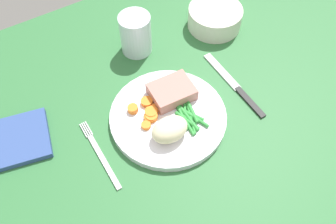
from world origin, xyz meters
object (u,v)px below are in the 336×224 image
(water_glass, at_px, (136,36))
(napkin, at_px, (17,140))
(fork, at_px, (100,155))
(salad_bowl, at_px, (215,17))
(dinner_plate, at_px, (168,117))
(meat_portion, at_px, (172,92))
(knife, at_px, (235,86))

(water_glass, bearing_deg, napkin, -162.91)
(fork, height_order, salad_bowl, salad_bowl)
(dinner_plate, relative_size, water_glass, 2.48)
(salad_bowl, height_order, napkin, salad_bowl)
(fork, distance_m, salad_bowl, 0.44)
(dinner_plate, bearing_deg, napkin, 158.70)
(water_glass, bearing_deg, meat_portion, -93.09)
(meat_portion, height_order, salad_bowl, salad_bowl)
(meat_portion, height_order, water_glass, water_glass)
(meat_portion, height_order, knife, meat_portion)
(napkin, bearing_deg, meat_portion, -12.96)
(water_glass, relative_size, napkin, 0.78)
(dinner_plate, height_order, napkin, dinner_plate)
(knife, bearing_deg, fork, -175.50)
(dinner_plate, distance_m, meat_portion, 0.05)
(dinner_plate, xyz_separation_m, meat_portion, (0.03, 0.04, 0.02))
(napkin, bearing_deg, fork, -41.61)
(water_glass, xyz_separation_m, salad_bowl, (0.20, -0.03, -0.01))
(dinner_plate, relative_size, knife, 1.16)
(fork, relative_size, water_glass, 1.73)
(dinner_plate, xyz_separation_m, fork, (-0.15, -0.00, -0.01))
(fork, xyz_separation_m, water_glass, (0.20, 0.21, 0.04))
(meat_portion, bearing_deg, knife, -16.25)
(fork, distance_m, napkin, 0.17)
(dinner_plate, xyz_separation_m, salad_bowl, (0.24, 0.18, 0.02))
(salad_bowl, bearing_deg, knife, -112.01)
(salad_bowl, bearing_deg, napkin, -172.39)
(fork, bearing_deg, dinner_plate, -2.04)
(dinner_plate, distance_m, fork, 0.15)
(meat_portion, distance_m, knife, 0.15)
(dinner_plate, distance_m, water_glass, 0.22)
(knife, distance_m, napkin, 0.46)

